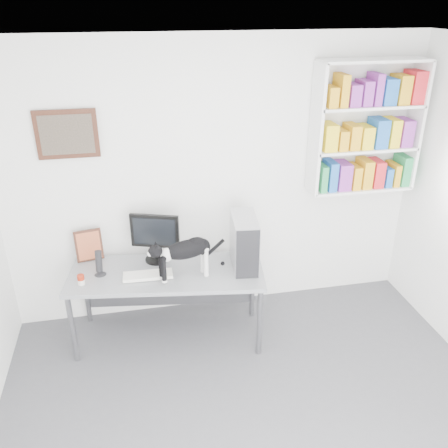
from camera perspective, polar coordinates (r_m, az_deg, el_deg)
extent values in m
cube|color=white|center=(2.33, 8.70, 19.00)|extent=(4.00, 4.00, 0.01)
cube|color=white|center=(4.54, -0.88, 4.98)|extent=(4.00, 0.01, 2.70)
cube|color=white|center=(4.71, 16.74, 11.05)|extent=(1.03, 0.28, 1.24)
cube|color=#452216|center=(4.31, -18.38, 10.21)|extent=(0.52, 0.04, 0.42)
cube|color=gray|center=(4.51, -6.70, -9.62)|extent=(1.82, 0.92, 0.72)
cube|color=black|center=(4.39, -8.26, -1.61)|extent=(0.49, 0.35, 0.48)
cube|color=white|center=(4.25, -9.14, -6.09)|extent=(0.44, 0.18, 0.03)
cube|color=#A3A2A7|center=(4.27, 2.43, -2.17)|extent=(0.26, 0.50, 0.48)
cylinder|color=black|center=(4.32, -14.81, -4.52)|extent=(0.13, 0.13, 0.24)
cube|color=#452216|center=(4.58, -15.96, -2.41)|extent=(0.26, 0.14, 0.31)
cylinder|color=#A1220D|center=(4.26, -16.82, -6.44)|extent=(0.07, 0.07, 0.09)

